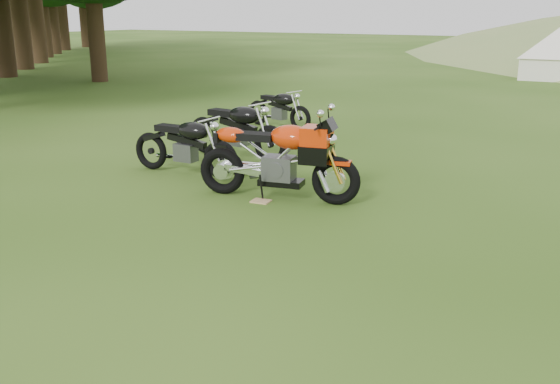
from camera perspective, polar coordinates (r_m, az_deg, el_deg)
The scene contains 7 objects.
ground at distance 5.96m, azimuth -0.53°, elevation -7.21°, with size 120.00×120.00×0.00m, color #27480F.
treeline at distance 30.25m, azimuth -18.43°, elevation 10.89°, with size 28.00×32.00×14.00m, color black, non-canonical shape.
sport_motorcycle at distance 8.03m, azimuth -0.23°, elevation 3.66°, with size 2.08×0.52×1.25m, color red, non-canonical shape.
plywood_board at distance 8.05m, azimuth -1.75°, elevation -0.85°, with size 0.24×0.19×0.02m, color tan.
vintage_moto_b at distance 10.38m, azimuth -4.06°, elevation 5.87°, with size 1.96×0.45×1.03m, color black, non-canonical shape.
vintage_moto_c at distance 9.42m, azimuth -8.74°, elevation 4.40°, with size 1.80×0.42×0.95m, color black, non-canonical shape.
vintage_moto_d at distance 13.15m, azimuth -0.12°, elevation 7.72°, with size 1.64×0.38×0.86m, color black, non-canonical shape.
Camera 1 is at (2.88, -4.65, 2.37)m, focal length 40.00 mm.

